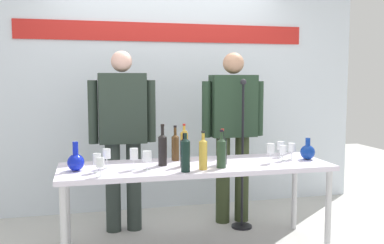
{
  "coord_description": "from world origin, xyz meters",
  "views": [
    {
      "loc": [
        -0.88,
        -3.42,
        1.45
      ],
      "look_at": [
        0.0,
        0.15,
        1.08
      ],
      "focal_mm": 40.63,
      "sensor_mm": 36.0,
      "label": 1
    }
  ],
  "objects_px": {
    "wine_bottle_6": "(184,151)",
    "wine_glass_left_3": "(134,154)",
    "wine_bottle_1": "(203,153)",
    "wine_glass_left_1": "(100,163)",
    "wine_glass_right_2": "(292,148)",
    "wine_bottle_4": "(186,154)",
    "wine_bottle_5": "(163,148)",
    "decanter_blue_left": "(76,161)",
    "wine_glass_right_0": "(281,146)",
    "wine_glass_left_0": "(107,154)",
    "wine_bottle_2": "(175,146)",
    "wine_glass_right_3": "(271,149)",
    "microphone_stand": "(242,179)",
    "wine_glass_right_1": "(283,150)",
    "wine_glass_left_4": "(147,157)",
    "wine_bottle_0": "(222,149)",
    "presenter_right": "(233,125)",
    "wine_glass_left_2": "(97,159)",
    "presenter_left": "(123,129)",
    "display_table": "(196,171)",
    "wine_bottle_7": "(184,143)",
    "decanter_blue_right": "(308,152)",
    "wine_bottle_3": "(221,152)"
  },
  "relations": [
    {
      "from": "wine_bottle_4",
      "to": "wine_glass_left_0",
      "type": "relative_size",
      "value": 2.01
    },
    {
      "from": "wine_glass_right_1",
      "to": "wine_glass_right_0",
      "type": "bearing_deg",
      "value": 70.48
    },
    {
      "from": "wine_bottle_4",
      "to": "wine_glass_left_2",
      "type": "xyz_separation_m",
      "value": [
        -0.65,
        0.14,
        -0.04
      ]
    },
    {
      "from": "wine_glass_right_3",
      "to": "microphone_stand",
      "type": "bearing_deg",
      "value": 94.13
    },
    {
      "from": "wine_glass_left_2",
      "to": "wine_glass_left_1",
      "type": "bearing_deg",
      "value": -83.4
    },
    {
      "from": "wine_bottle_0",
      "to": "wine_bottle_4",
      "type": "relative_size",
      "value": 0.94
    },
    {
      "from": "decanter_blue_right",
      "to": "presenter_right",
      "type": "bearing_deg",
      "value": 123.67
    },
    {
      "from": "wine_bottle_2",
      "to": "wine_glass_right_0",
      "type": "height_order",
      "value": "wine_bottle_2"
    },
    {
      "from": "presenter_left",
      "to": "wine_bottle_1",
      "type": "distance_m",
      "value": 1.03
    },
    {
      "from": "decanter_blue_right",
      "to": "wine_glass_right_1",
      "type": "height_order",
      "value": "decanter_blue_right"
    },
    {
      "from": "presenter_left",
      "to": "wine_glass_left_3",
      "type": "height_order",
      "value": "presenter_left"
    },
    {
      "from": "wine_glass_right_1",
      "to": "wine_glass_left_4",
      "type": "bearing_deg",
      "value": -175.4
    },
    {
      "from": "wine_bottle_1",
      "to": "wine_bottle_4",
      "type": "bearing_deg",
      "value": -161.12
    },
    {
      "from": "wine_glass_left_4",
      "to": "wine_bottle_1",
      "type": "bearing_deg",
      "value": -10.89
    },
    {
      "from": "wine_bottle_0",
      "to": "display_table",
      "type": "bearing_deg",
      "value": 168.58
    },
    {
      "from": "display_table",
      "to": "microphone_stand",
      "type": "distance_m",
      "value": 0.76
    },
    {
      "from": "wine_glass_left_3",
      "to": "wine_glass_left_4",
      "type": "relative_size",
      "value": 1.13
    },
    {
      "from": "wine_bottle_5",
      "to": "wine_glass_right_1",
      "type": "bearing_deg",
      "value": -2.94
    },
    {
      "from": "wine_glass_left_3",
      "to": "wine_glass_right_0",
      "type": "bearing_deg",
      "value": 10.2
    },
    {
      "from": "wine_bottle_4",
      "to": "wine_bottle_5",
      "type": "height_order",
      "value": "wine_bottle_5"
    },
    {
      "from": "wine_glass_left_1",
      "to": "wine_glass_right_1",
      "type": "xyz_separation_m",
      "value": [
        1.55,
        0.25,
        -0.01
      ]
    },
    {
      "from": "wine_glass_left_2",
      "to": "wine_glass_left_4",
      "type": "height_order",
      "value": "wine_glass_left_4"
    },
    {
      "from": "wine_bottle_4",
      "to": "decanter_blue_right",
      "type": "bearing_deg",
      "value": 11.65
    },
    {
      "from": "wine_glass_left_1",
      "to": "wine_glass_right_0",
      "type": "height_order",
      "value": "same"
    },
    {
      "from": "presenter_right",
      "to": "wine_bottle_5",
      "type": "distance_m",
      "value": 1.05
    },
    {
      "from": "wine_bottle_3",
      "to": "microphone_stand",
      "type": "distance_m",
      "value": 0.86
    },
    {
      "from": "wine_bottle_1",
      "to": "wine_glass_left_1",
      "type": "bearing_deg",
      "value": -174.97
    },
    {
      "from": "wine_bottle_6",
      "to": "wine_bottle_7",
      "type": "relative_size",
      "value": 0.93
    },
    {
      "from": "display_table",
      "to": "wine_glass_left_1",
      "type": "relative_size",
      "value": 15.71
    },
    {
      "from": "wine_bottle_5",
      "to": "wine_glass_left_1",
      "type": "distance_m",
      "value": 0.59
    },
    {
      "from": "wine_bottle_1",
      "to": "wine_glass_left_2",
      "type": "xyz_separation_m",
      "value": [
        -0.8,
        0.09,
        -0.03
      ]
    },
    {
      "from": "wine_glass_right_3",
      "to": "display_table",
      "type": "bearing_deg",
      "value": 171.06
    },
    {
      "from": "wine_glass_right_1",
      "to": "microphone_stand",
      "type": "distance_m",
      "value": 0.63
    },
    {
      "from": "wine_bottle_6",
      "to": "wine_glass_left_3",
      "type": "relative_size",
      "value": 1.69
    },
    {
      "from": "wine_bottle_7",
      "to": "wine_glass_right_0",
      "type": "bearing_deg",
      "value": -9.05
    },
    {
      "from": "wine_glass_left_0",
      "to": "wine_glass_left_4",
      "type": "xyz_separation_m",
      "value": [
        0.3,
        -0.14,
        -0.01
      ]
    },
    {
      "from": "display_table",
      "to": "wine_glass_right_0",
      "type": "bearing_deg",
      "value": 10.36
    },
    {
      "from": "wine_glass_left_1",
      "to": "wine_glass_left_3",
      "type": "bearing_deg",
      "value": 35.47
    },
    {
      "from": "wine_bottle_6",
      "to": "wine_glass_right_2",
      "type": "xyz_separation_m",
      "value": [
        0.98,
        0.07,
        -0.02
      ]
    },
    {
      "from": "presenter_right",
      "to": "wine_glass_left_0",
      "type": "relative_size",
      "value": 10.88
    },
    {
      "from": "wine_bottle_1",
      "to": "wine_bottle_6",
      "type": "distance_m",
      "value": 0.2
    },
    {
      "from": "wine_bottle_6",
      "to": "wine_glass_left_0",
      "type": "distance_m",
      "value": 0.62
    },
    {
      "from": "presenter_left",
      "to": "wine_glass_right_2",
      "type": "relative_size",
      "value": 11.88
    },
    {
      "from": "wine_glass_left_1",
      "to": "wine_bottle_1",
      "type": "bearing_deg",
      "value": 5.03
    },
    {
      "from": "wine_glass_right_1",
      "to": "display_table",
      "type": "bearing_deg",
      "value": 177.49
    },
    {
      "from": "wine_glass_left_1",
      "to": "microphone_stand",
      "type": "height_order",
      "value": "microphone_stand"
    },
    {
      "from": "wine_glass_left_3",
      "to": "presenter_right",
      "type": "bearing_deg",
      "value": 35.03
    },
    {
      "from": "decanter_blue_left",
      "to": "wine_glass_right_0",
      "type": "height_order",
      "value": "decanter_blue_left"
    },
    {
      "from": "wine_bottle_0",
      "to": "wine_glass_right_3",
      "type": "distance_m",
      "value": 0.41
    },
    {
      "from": "wine_bottle_6",
      "to": "wine_glass_left_2",
      "type": "distance_m",
      "value": 0.7
    }
  ]
}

